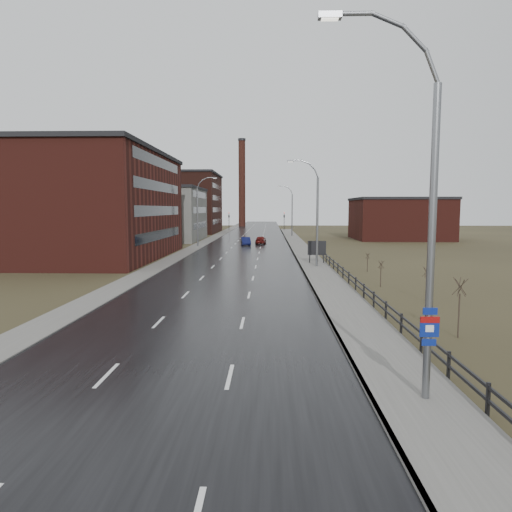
# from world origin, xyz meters

# --- Properties ---
(ground) EXTENTS (320.00, 320.00, 0.00)m
(ground) POSITION_xyz_m (0.00, 0.00, 0.00)
(ground) COLOR #2D2819
(ground) RESTS_ON ground
(road) EXTENTS (14.00, 300.00, 0.06)m
(road) POSITION_xyz_m (0.00, 60.00, 0.03)
(road) COLOR black
(road) RESTS_ON ground
(sidewalk_right) EXTENTS (3.20, 180.00, 0.18)m
(sidewalk_right) POSITION_xyz_m (8.60, 35.00, 0.09)
(sidewalk_right) COLOR #595651
(sidewalk_right) RESTS_ON ground
(curb_right) EXTENTS (0.16, 180.00, 0.18)m
(curb_right) POSITION_xyz_m (7.08, 35.00, 0.09)
(curb_right) COLOR slate
(curb_right) RESTS_ON ground
(sidewalk_left) EXTENTS (2.40, 260.00, 0.12)m
(sidewalk_left) POSITION_xyz_m (-8.20, 60.00, 0.06)
(sidewalk_left) COLOR #595651
(sidewalk_left) RESTS_ON ground
(warehouse_near) EXTENTS (22.44, 28.56, 13.50)m
(warehouse_near) POSITION_xyz_m (-20.99, 45.00, 6.76)
(warehouse_near) COLOR #471914
(warehouse_near) RESTS_ON ground
(warehouse_mid) EXTENTS (16.32, 20.40, 10.50)m
(warehouse_mid) POSITION_xyz_m (-17.99, 78.00, 5.26)
(warehouse_mid) COLOR slate
(warehouse_mid) RESTS_ON ground
(warehouse_far) EXTENTS (26.52, 24.48, 15.50)m
(warehouse_far) POSITION_xyz_m (-22.99, 108.00, 7.76)
(warehouse_far) COLOR #331611
(warehouse_far) RESTS_ON ground
(building_right) EXTENTS (18.36, 16.32, 8.50)m
(building_right) POSITION_xyz_m (30.30, 82.00, 4.26)
(building_right) COLOR #471914
(building_right) RESTS_ON ground
(smokestack) EXTENTS (2.70, 2.70, 30.70)m
(smokestack) POSITION_xyz_m (-6.00, 150.00, 15.50)
(smokestack) COLOR #331611
(smokestack) RESTS_ON ground
(streetlight_main) EXTENTS (3.91, 0.29, 12.11)m
(streetlight_main) POSITION_xyz_m (8.47, 2.00, 6.06)
(streetlight_main) COLOR slate
(streetlight_main) RESTS_ON ground
(streetlight_right_mid) EXTENTS (3.36, 0.28, 11.35)m
(streetlight_right_mid) POSITION_xyz_m (8.50, 36.00, 5.84)
(streetlight_right_mid) COLOR slate
(streetlight_right_mid) RESTS_ON ground
(streetlight_left) EXTENTS (3.36, 0.28, 11.35)m
(streetlight_left) POSITION_xyz_m (-7.70, 62.00, 5.84)
(streetlight_left) COLOR slate
(streetlight_left) RESTS_ON ground
(streetlight_right_far) EXTENTS (3.36, 0.28, 11.35)m
(streetlight_right_far) POSITION_xyz_m (8.50, 90.00, 5.84)
(streetlight_right_far) COLOR slate
(streetlight_right_far) RESTS_ON ground
(guardrail) EXTENTS (0.10, 53.05, 1.10)m
(guardrail) POSITION_xyz_m (10.30, 18.31, 0.71)
(guardrail) COLOR black
(guardrail) RESTS_ON ground
(shrub_c) EXTENTS (0.69, 0.73, 2.94)m
(shrub_c) POSITION_xyz_m (12.94, 9.63, 1.56)
(shrub_c) COLOR #382D23
(shrub_c) RESTS_ON ground
(shrub_d) EXTENTS (0.56, 0.59, 2.37)m
(shrub_d) POSITION_xyz_m (14.35, 18.41, 1.26)
(shrub_d) COLOR #382D23
(shrub_d) RESTS_ON ground
(shrub_e) EXTENTS (0.51, 0.53, 2.13)m
(shrub_e) POSITION_xyz_m (12.69, 24.14, 1.13)
(shrub_e) COLOR #382D23
(shrub_e) RESTS_ON ground
(shrub_f) EXTENTS (0.45, 0.47, 1.88)m
(shrub_f) POSITION_xyz_m (13.50, 32.94, 1.00)
(shrub_f) COLOR #382D23
(shrub_f) RESTS_ON ground
(billboard) EXTENTS (2.07, 0.17, 2.66)m
(billboard) POSITION_xyz_m (9.10, 39.02, 1.77)
(billboard) COLOR black
(billboard) RESTS_ON ground
(traffic_light_left) EXTENTS (0.58, 2.73, 5.30)m
(traffic_light_left) POSITION_xyz_m (-8.00, 120.00, 4.60)
(traffic_light_left) COLOR black
(traffic_light_left) RESTS_ON ground
(traffic_light_right) EXTENTS (0.58, 2.73, 5.30)m
(traffic_light_right) POSITION_xyz_m (8.00, 120.00, 4.60)
(traffic_light_right) COLOR black
(traffic_light_right) RESTS_ON ground
(car_near) EXTENTS (2.01, 4.40, 1.40)m
(car_near) POSITION_xyz_m (-0.28, 64.91, 0.70)
(car_near) COLOR #0C103D
(car_near) RESTS_ON ground
(car_far) EXTENTS (2.00, 4.36, 1.45)m
(car_far) POSITION_xyz_m (2.24, 67.94, 0.72)
(car_far) COLOR #500F0D
(car_far) RESTS_ON ground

